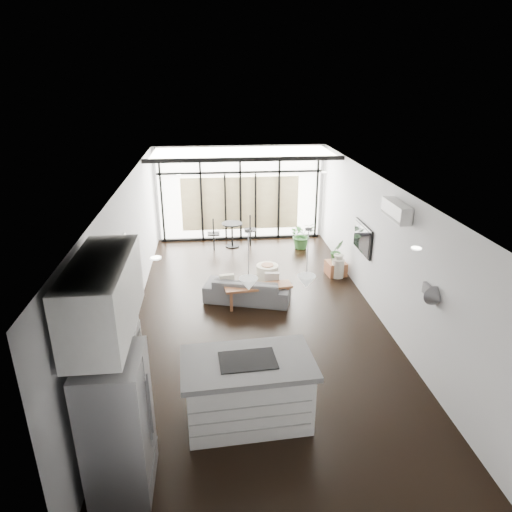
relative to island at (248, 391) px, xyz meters
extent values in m
cube|color=black|center=(0.45, 2.97, -0.50)|extent=(5.00, 10.00, 0.00)
cube|color=white|center=(0.45, 2.97, 2.30)|extent=(5.00, 10.00, 0.00)
cube|color=silver|center=(-2.05, 2.97, 0.90)|extent=(0.02, 10.00, 2.80)
cube|color=silver|center=(2.95, 2.97, 0.90)|extent=(0.02, 10.00, 2.80)
cube|color=silver|center=(0.45, 7.97, 0.90)|extent=(5.00, 0.02, 2.80)
cube|color=silver|center=(0.45, -2.03, 0.90)|extent=(5.00, 0.02, 2.80)
cube|color=black|center=(0.45, 7.85, 0.90)|extent=(5.00, 0.20, 2.80)
cube|color=white|center=(0.45, 6.97, 2.27)|extent=(4.70, 1.90, 0.06)
cube|color=beige|center=(0.45, 7.92, 0.60)|extent=(3.50, 0.02, 1.60)
cube|color=white|center=(0.00, 0.00, 0.00)|extent=(1.91, 1.20, 1.01)
cube|color=black|center=(0.00, 0.00, 0.51)|extent=(0.82, 0.57, 0.01)
cube|color=gray|center=(-1.59, -0.98, 0.40)|extent=(0.70, 0.88, 1.81)
cube|color=white|center=(-1.73, -0.08, 0.60)|extent=(0.57, 0.60, 2.20)
cube|color=white|center=(-1.67, -0.53, 1.85)|extent=(0.62, 1.75, 0.86)
cone|color=white|center=(0.05, 0.32, 1.52)|extent=(0.26, 0.26, 0.18)
cone|color=white|center=(0.85, 0.32, 1.52)|extent=(0.26, 0.26, 0.18)
imported|color=#4F5052|center=(0.31, 3.77, -0.14)|extent=(1.95, 1.05, 0.73)
cube|color=brown|center=(0.52, 3.51, -0.27)|extent=(1.48, 0.53, 0.47)
cylinder|color=#ECE2C7|center=(0.87, 4.71, -0.29)|extent=(0.66, 0.66, 0.42)
cube|color=brown|center=(2.62, 4.95, -0.33)|extent=(0.51, 0.51, 0.34)
imported|color=#31642D|center=(2.14, 6.90, -0.19)|extent=(0.93, 0.98, 0.62)
imported|color=#31642D|center=(2.62, 4.95, -0.03)|extent=(0.46, 0.64, 0.26)
cylinder|color=beige|center=(2.63, 4.80, -0.21)|extent=(0.34, 0.34, 0.60)
cube|color=black|center=(0.15, 7.23, -0.16)|extent=(1.53, 0.88, 0.69)
cube|color=black|center=(2.91, 3.97, 0.80)|extent=(0.05, 1.10, 0.65)
cube|color=silver|center=(2.83, 2.17, 1.95)|extent=(0.22, 0.90, 0.30)
cube|color=black|center=(-2.02, 2.47, 1.05)|extent=(0.04, 0.70, 0.90)
camera|label=1|loc=(-0.42, -5.29, 4.17)|focal=32.00mm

